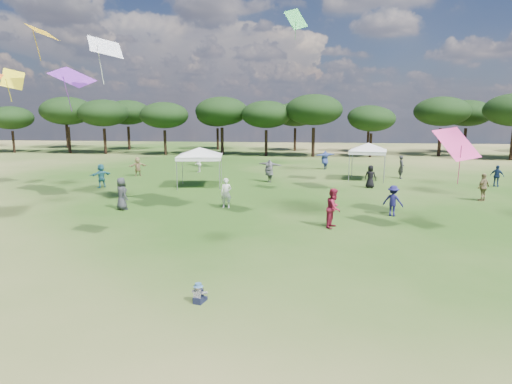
% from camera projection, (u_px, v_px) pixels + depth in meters
% --- Properties ---
extents(ground, '(140.00, 140.00, 0.00)m').
position_uv_depth(ground, '(202.00, 346.00, 9.84)').
color(ground, '#2D5118').
rests_on(ground, ground).
extents(tree_line, '(108.78, 17.63, 7.77)m').
position_uv_depth(tree_line, '(307.00, 112.00, 54.91)').
color(tree_line, black).
rests_on(tree_line, ground).
extents(tent_left, '(6.26, 6.26, 3.17)m').
position_uv_depth(tent_left, '(200.00, 149.00, 30.75)').
color(tent_left, gray).
rests_on(tent_left, ground).
extents(tent_right, '(5.58, 5.58, 3.28)m').
position_uv_depth(tent_right, '(368.00, 144.00, 33.83)').
color(tent_right, gray).
rests_on(tent_right, ground).
extents(toddler, '(0.43, 0.47, 0.59)m').
position_uv_depth(toddler, '(199.00, 294.00, 12.05)').
color(toddler, black).
rests_on(toddler, ground).
extents(festival_crowd, '(29.64, 22.81, 1.89)m').
position_uv_depth(festival_crowd, '(279.00, 174.00, 31.39)').
color(festival_crowd, navy).
rests_on(festival_crowd, ground).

